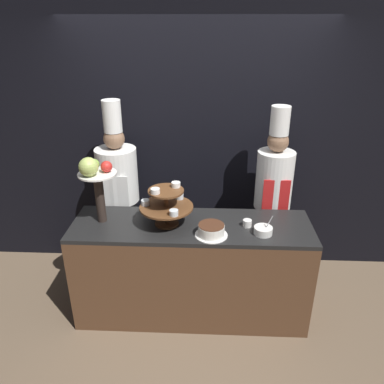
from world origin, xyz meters
The scene contains 10 objects.
ground_plane centered at (0.00, 0.00, 0.00)m, with size 14.00×14.00×0.00m, color brown.
wall_back centered at (0.00, 1.18, 1.40)m, with size 10.00×0.06×2.80m.
buffet_counter centered at (0.00, 0.30, 0.46)m, with size 2.00×0.60×0.91m.
tiered_stand centered at (-0.20, 0.29, 1.10)m, with size 0.44×0.44×0.35m.
fruit_pedestal centered at (-0.77, 0.31, 1.32)m, with size 0.31×0.31×0.59m.
cake_round centered at (0.16, 0.13, 0.96)m, with size 0.26×0.26×0.10m.
cup_white centered at (0.46, 0.29, 0.94)m, with size 0.07×0.07×0.06m.
serving_bowl_near centered at (0.57, 0.18, 0.94)m, with size 0.15×0.15×0.16m.
chef_left centered at (-0.72, 0.81, 0.97)m, with size 0.38×0.38×1.83m.
chef_center_left centered at (0.74, 0.81, 0.98)m, with size 0.34×0.34×1.79m.
Camera 1 is at (0.13, -2.40, 2.46)m, focal length 35.00 mm.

